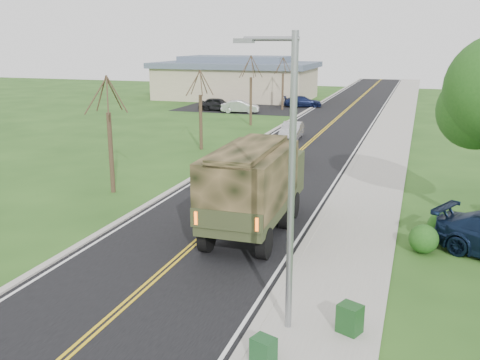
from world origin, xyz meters
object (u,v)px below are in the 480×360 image
at_px(military_truck, 254,182).
at_px(utility_box_near, 350,319).
at_px(suv_champagne, 270,155).
at_px(sedan_silver, 292,131).
at_px(utility_box_far, 263,350).

bearing_deg(military_truck, utility_box_near, -55.94).
bearing_deg(suv_champagne, utility_box_near, -60.92).
xyz_separation_m(military_truck, suv_champagne, (-2.62, 11.83, -1.45)).
relative_size(military_truck, suv_champagne, 1.49).
distance_m(military_truck, sedan_silver, 21.88).
bearing_deg(sedan_silver, utility_box_near, -77.37).
bearing_deg(utility_box_far, military_truck, 128.75).
xyz_separation_m(suv_champagne, utility_box_near, (7.45, -18.70, -0.21)).
relative_size(sedan_silver, utility_box_far, 6.35).
height_order(military_truck, suv_champagne, military_truck).
height_order(sedan_silver, utility_box_near, sedan_silver).
bearing_deg(military_truck, utility_box_far, -72.47).
bearing_deg(utility_box_near, sedan_silver, 129.90).
relative_size(military_truck, sedan_silver, 1.85).
relative_size(suv_champagne, sedan_silver, 1.24).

